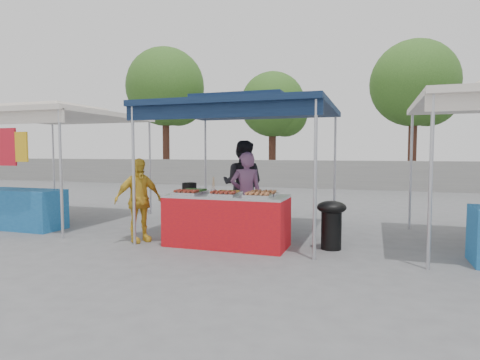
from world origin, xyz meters
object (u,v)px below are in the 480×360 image
(wok_burner, at_px, (331,220))
(customer_person, at_px, (138,200))
(cooking_pot, at_px, (189,187))
(helper_man, at_px, (243,184))
(vendor_table, at_px, (227,220))
(vendor_woman, at_px, (246,195))

(wok_burner, xyz_separation_m, customer_person, (-3.22, -0.51, 0.26))
(cooking_pot, height_order, wok_burner, cooking_pot)
(helper_man, relative_size, customer_person, 1.23)
(customer_person, bearing_deg, vendor_table, -50.07)
(vendor_woman, relative_size, helper_man, 0.87)
(helper_man, bearing_deg, wok_burner, 143.97)
(vendor_woman, bearing_deg, wok_burner, 141.13)
(helper_man, xyz_separation_m, customer_person, (-1.30, -1.83, -0.17))
(vendor_table, distance_m, customer_person, 1.60)
(wok_burner, bearing_deg, cooking_pot, 172.51)
(cooking_pot, distance_m, wok_burner, 2.56)
(wok_burner, xyz_separation_m, helper_man, (-1.92, 1.32, 0.43))
(vendor_table, bearing_deg, vendor_woman, 82.41)
(vendor_table, bearing_deg, customer_person, -173.31)
(cooking_pot, bearing_deg, helper_man, 65.17)
(cooking_pot, xyz_separation_m, vendor_woman, (0.95, 0.38, -0.15))
(vendor_woman, distance_m, helper_man, 0.98)
(vendor_table, xyz_separation_m, helper_man, (-0.26, 1.65, 0.47))
(wok_burner, relative_size, helper_man, 0.44)
(wok_burner, bearing_deg, helper_man, 138.94)
(vendor_table, height_order, cooking_pot, cooking_pot)
(vendor_table, bearing_deg, helper_man, 98.87)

